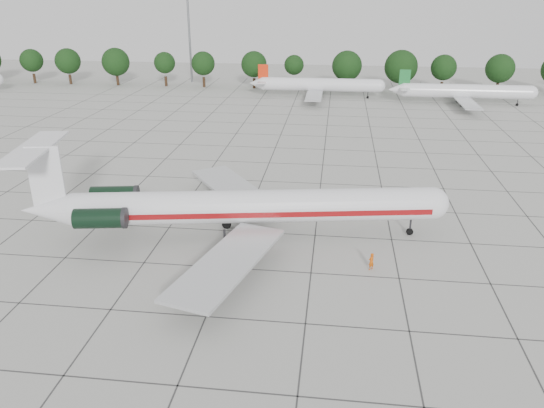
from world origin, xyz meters
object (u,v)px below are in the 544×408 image
object	(u,v)px
bg_airliner_c	(319,85)
floodlight_mast	(189,27)
bg_airliner_d	(465,92)
main_airliner	(231,206)
ground_crew	(371,261)

from	to	relation	value
bg_airliner_c	floodlight_mast	xyz separation A→B (m)	(-35.33, 17.15, 11.37)
bg_airliner_d	floodlight_mast	size ratio (longest dim) A/B	1.11
bg_airliner_d	bg_airliner_c	bearing A→B (deg)	172.25
floodlight_mast	main_airliner	bearing A→B (deg)	-72.60
ground_crew	bg_airliner_d	bearing A→B (deg)	-148.52
ground_crew	floodlight_mast	distance (m)	108.64
bg_airliner_d	main_airliner	bearing A→B (deg)	-117.85
ground_crew	main_airliner	bearing A→B (deg)	-60.31
main_airliner	ground_crew	xyz separation A→B (m)	(14.14, -4.89, -2.78)
bg_airliner_c	ground_crew	bearing A→B (deg)	-84.26
bg_airliner_c	bg_airliner_d	size ratio (longest dim) A/B	1.00
main_airliner	bg_airliner_c	distance (m)	76.83
ground_crew	floodlight_mast	xyz separation A→B (m)	(-43.51, 98.63, 13.43)
main_airliner	bg_airliner_c	xyz separation A→B (m)	(5.95, 76.59, -0.72)
floodlight_mast	ground_crew	bearing A→B (deg)	-66.19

